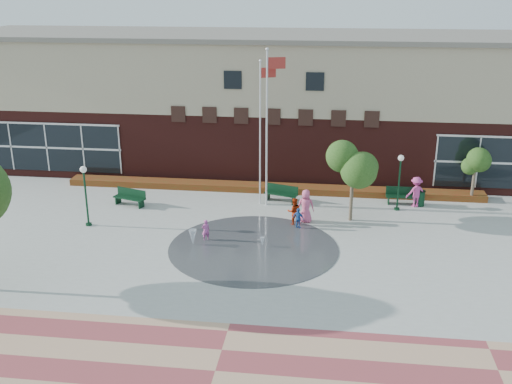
# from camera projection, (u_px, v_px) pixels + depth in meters

# --- Properties ---
(ground) EXTENTS (120.00, 120.00, 0.00)m
(ground) POSITION_uv_depth(u_px,v_px,m) (245.00, 276.00, 26.76)
(ground) COLOR #666056
(ground) RESTS_ON ground
(plaza_concrete) EXTENTS (46.00, 18.00, 0.01)m
(plaza_concrete) POSITION_uv_depth(u_px,v_px,m) (256.00, 240.00, 30.50)
(plaza_concrete) COLOR #A8A8A0
(plaza_concrete) RESTS_ON ground
(paver_band) EXTENTS (46.00, 6.00, 0.01)m
(paver_band) POSITION_uv_depth(u_px,v_px,m) (215.00, 371.00, 20.21)
(paver_band) COLOR #9B3E43
(paver_band) RESTS_ON ground
(splash_pad) EXTENTS (8.40, 8.40, 0.01)m
(splash_pad) POSITION_uv_depth(u_px,v_px,m) (253.00, 248.00, 29.57)
(splash_pad) COLOR #383A3D
(splash_pad) RESTS_ON ground
(library_building) EXTENTS (44.40, 10.40, 9.20)m
(library_building) POSITION_uv_depth(u_px,v_px,m) (280.00, 101.00, 41.58)
(library_building) COLOR #4B1B17
(library_building) RESTS_ON ground
(flower_bed) EXTENTS (26.00, 1.20, 0.40)m
(flower_bed) POSITION_uv_depth(u_px,v_px,m) (271.00, 191.00, 37.62)
(flower_bed) COLOR #A50B0D
(flower_bed) RESTS_ON ground
(flagpole_left) EXTENTS (0.91, 0.47, 8.44)m
(flagpole_left) POSITION_uv_depth(u_px,v_px,m) (261.00, 126.00, 33.95)
(flagpole_left) COLOR silver
(flagpole_left) RESTS_ON ground
(flagpole_right) EXTENTS (1.08, 0.42, 9.09)m
(flagpole_right) POSITION_uv_depth(u_px,v_px,m) (268.00, 120.00, 33.64)
(flagpole_right) COLOR silver
(flagpole_right) RESTS_ON ground
(lamp_left) EXTENTS (0.36, 0.36, 3.36)m
(lamp_left) POSITION_uv_depth(u_px,v_px,m) (85.00, 189.00, 31.62)
(lamp_left) COLOR #0E311B
(lamp_left) RESTS_ON ground
(lamp_right) EXTENTS (0.35, 0.35, 3.31)m
(lamp_right) POSITION_uv_depth(u_px,v_px,m) (399.00, 176.00, 33.83)
(lamp_right) COLOR #0E311B
(lamp_right) RESTS_ON ground
(bench_left) EXTENTS (2.06, 1.15, 1.00)m
(bench_left) POSITION_uv_depth(u_px,v_px,m) (130.00, 201.00, 35.08)
(bench_left) COLOR #0E311B
(bench_left) RESTS_ON ground
(bench_mid) EXTENTS (2.07, 1.14, 1.00)m
(bench_mid) POSITION_uv_depth(u_px,v_px,m) (281.00, 197.00, 35.73)
(bench_mid) COLOR #0E311B
(bench_mid) RESTS_ON ground
(bench_right) EXTENTS (2.05, 0.59, 1.03)m
(bench_right) POSITION_uv_depth(u_px,v_px,m) (403.00, 199.00, 35.29)
(bench_right) COLOR #0E311B
(bench_right) RESTS_ON ground
(trash_can) EXTENTS (0.57, 0.57, 0.94)m
(trash_can) POSITION_uv_depth(u_px,v_px,m) (420.00, 198.00, 35.02)
(trash_can) COLOR #0E311B
(trash_can) RESTS_ON ground
(tree_mid) EXTENTS (2.67, 2.67, 4.50)m
(tree_mid) POSITION_uv_depth(u_px,v_px,m) (353.00, 164.00, 31.93)
(tree_mid) COLOR #4D3E2F
(tree_mid) RESTS_ON ground
(tree_small_right) EXTENTS (1.94, 1.94, 3.31)m
(tree_small_right) POSITION_uv_depth(u_px,v_px,m) (476.00, 163.00, 35.02)
(tree_small_right) COLOR #4D3E2F
(tree_small_right) RESTS_ON ground
(water_jet_a) EXTENTS (0.40, 0.40, 0.78)m
(water_jet_a) POSITION_uv_depth(u_px,v_px,m) (193.00, 245.00, 29.92)
(water_jet_a) COLOR white
(water_jet_a) RESTS_ON ground
(water_jet_b) EXTENTS (0.22, 0.22, 0.49)m
(water_jet_b) POSITION_uv_depth(u_px,v_px,m) (262.00, 247.00, 29.70)
(water_jet_b) COLOR white
(water_jet_b) RESTS_ON ground
(child_splash) EXTENTS (0.49, 0.44, 1.12)m
(child_splash) POSITION_uv_depth(u_px,v_px,m) (206.00, 230.00, 30.29)
(child_splash) COLOR #BF4C9B
(child_splash) RESTS_ON ground
(adult_red) EXTENTS (0.84, 0.72, 1.51)m
(adult_red) POSITION_uv_depth(u_px,v_px,m) (294.00, 211.00, 32.23)
(adult_red) COLOR #B62C0B
(adult_red) RESTS_ON ground
(adult_pink) EXTENTS (0.92, 0.61, 1.86)m
(adult_pink) POSITION_uv_depth(u_px,v_px,m) (306.00, 206.00, 32.49)
(adult_pink) COLOR #D65683
(adult_pink) RESTS_ON ground
(child_blue) EXTENTS (0.73, 0.56, 1.16)m
(child_blue) POSITION_uv_depth(u_px,v_px,m) (298.00, 218.00, 31.75)
(child_blue) COLOR #265AAB
(child_blue) RESTS_ON ground
(person_bench) EXTENTS (1.34, 1.07, 1.82)m
(person_bench) POSITION_uv_depth(u_px,v_px,m) (416.00, 192.00, 34.74)
(person_bench) COLOR #CB408C
(person_bench) RESTS_ON ground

